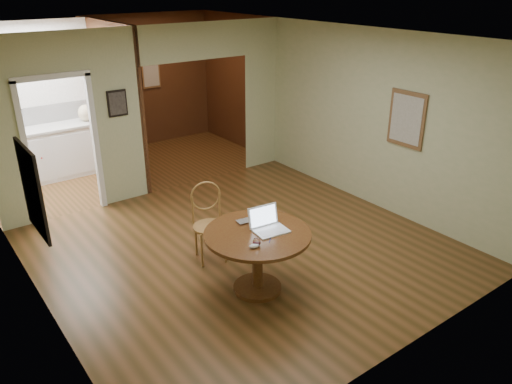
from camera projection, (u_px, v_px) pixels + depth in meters
floor at (246, 249)px, 6.69m from camera, size 5.00×5.00×0.00m
room_shell at (112, 114)px, 8.20m from camera, size 5.20×7.50×5.00m
dining_table at (257, 248)px, 5.62m from camera, size 1.20×1.20×0.75m
chair at (208, 217)px, 6.31m from camera, size 0.54×0.54×1.02m
open_laptop at (268, 224)px, 5.58m from camera, size 0.39×0.35×0.26m
closed_laptop at (251, 222)px, 5.76m from camera, size 0.33×0.24×0.02m
mouse at (254, 246)px, 5.22m from camera, size 0.12×0.09×0.05m
wine_glass at (257, 242)px, 5.25m from camera, size 0.08×0.08×0.09m
pen at (270, 239)px, 5.39m from camera, size 0.10×0.10×0.01m
kitchen_cabinet at (46, 154)px, 8.85m from camera, size 2.06×0.60×0.94m
grocery_bag at (86, 113)px, 9.04m from camera, size 0.37×0.35×0.30m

